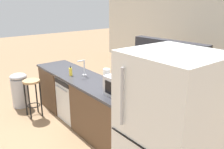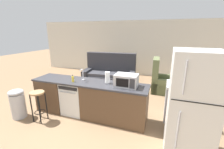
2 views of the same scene
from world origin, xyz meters
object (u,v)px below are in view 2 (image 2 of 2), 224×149
Objects in this scene: dishwasher at (75,97)px; soap_bottle at (73,79)px; paper_towel_roll at (107,78)px; kettle at (177,79)px; bar_stool at (38,100)px; trash_bin at (18,103)px; couch at (110,75)px; stove_range at (182,102)px; refrigerator at (191,106)px; microwave at (126,80)px; armchair at (160,82)px.

soap_bottle is (0.05, -0.12, 0.55)m from dishwasher.
paper_towel_roll reaches higher than dishwasher.
bar_stool is (-3.03, -1.31, -0.45)m from kettle.
couch reaches higher than trash_bin.
kettle is (2.38, 0.80, 0.01)m from soap_bottle.
bar_stool is at bearing -103.15° from couch.
couch is at bearing 108.96° from paper_towel_roll.
stove_range is 3.09m from couch.
soap_bottle is 2.52m from kettle.
dishwasher reaches higher than trash_bin.
refrigerator is at bearing -9.49° from soap_bottle.
dishwasher is at bearing 112.17° from soap_bottle.
microwave is 0.68× the size of trash_bin.
refrigerator is 10.35× the size of soap_bottle.
bar_stool is 3.07m from couch.
soap_bottle is at bearing -161.40° from kettle.
couch is at bearing 144.16° from stove_range.
stove_range is 4.01m from trash_bin.
armchair is at bearing 103.27° from kettle.
dishwasher is at bearing 179.94° from microwave.
stove_range is at bearing 14.76° from soap_bottle.
stove_range is at bearing 23.89° from microwave.
microwave is (1.36, -0.00, 0.62)m from dishwasher.
dishwasher is at bearing 168.07° from refrigerator.
trash_bin is at bearing -159.37° from kettle.
paper_towel_roll reaches higher than kettle.
bar_stool is (-1.49, -0.69, -0.50)m from paper_towel_roll.
armchair is at bearing 73.14° from microwave.
dishwasher is 1.08m from paper_towel_roll.
paper_towel_roll is (0.89, 0.06, 0.62)m from dishwasher.
kettle is at bearing 15.58° from dishwasher.
microwave is (-1.24, 0.55, 0.13)m from refrigerator.
stove_range reaches higher than dishwasher.
couch is (0.70, 2.99, -0.14)m from bar_stool.
couch is at bearing 87.64° from dishwasher.
trash_bin is (-2.09, -0.75, -0.66)m from paper_towel_roll.
stove_range is 0.49× the size of refrigerator.
microwave reaches higher than dishwasher.
bar_stool is 3.95m from armchair.
couch reaches higher than armchair.
bar_stool and trash_bin have the same top height.
kettle reaches higher than bar_stool.
trash_bin is at bearing -137.55° from armchair.
bar_stool is 1.00× the size of trash_bin.
refrigerator is 3.64× the size of microwave.
trash_bin is (-3.81, -0.14, -0.53)m from refrigerator.
dishwasher is 2.98× the size of paper_towel_roll.
armchair reaches higher than stove_range.
dishwasher is 0.46× the size of refrigerator.
microwave is at bearing -0.06° from dishwasher.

